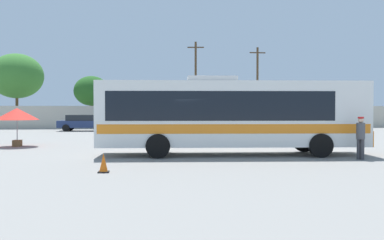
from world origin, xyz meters
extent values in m
plane|color=gray|center=(0.00, 10.00, 0.00)|extent=(300.00, 300.00, 0.00)
cube|color=#B2AD9E|center=(0.00, 25.78, 1.17)|extent=(80.00, 0.30, 2.34)
cube|color=white|center=(1.33, -0.04, 1.88)|extent=(12.09, 3.23, 2.88)
cube|color=black|center=(0.74, 0.00, 2.23)|extent=(9.94, 3.13, 1.27)
cube|color=orange|center=(1.33, -0.04, 1.25)|extent=(11.85, 3.24, 0.40)
cube|color=#19212D|center=(7.32, -0.38, 2.40)|extent=(0.17, 2.29, 1.50)
cube|color=orange|center=(7.33, -0.38, 0.79)|extent=(0.20, 2.50, 0.69)
cube|color=#B2B2B2|center=(0.44, 0.02, 3.44)|extent=(2.28, 1.53, 0.24)
cylinder|color=black|center=(5.11, 0.98, 0.52)|extent=(1.06, 0.36, 1.04)
cylinder|color=black|center=(4.97, -1.47, 0.52)|extent=(1.06, 0.36, 1.04)
cylinder|color=black|center=(-1.88, 1.37, 0.52)|extent=(1.06, 0.36, 1.04)
cylinder|color=black|center=(-2.02, -1.07, 0.52)|extent=(1.06, 0.36, 1.04)
cylinder|color=#38383D|center=(6.29, -2.23, 0.42)|extent=(0.16, 0.16, 0.85)
cylinder|color=#38383D|center=(6.39, -2.36, 0.42)|extent=(0.16, 0.16, 0.85)
cylinder|color=#4C4C51|center=(6.34, -2.30, 1.18)|extent=(0.50, 0.50, 0.67)
sphere|color=beige|center=(6.34, -2.30, 1.64)|extent=(0.23, 0.23, 0.23)
cylinder|color=red|center=(6.34, -2.30, 1.74)|extent=(0.24, 0.24, 0.07)
cylinder|color=gray|center=(-9.69, 5.33, 1.04)|extent=(0.05, 0.05, 2.09)
cone|color=red|center=(-9.69, 5.33, 1.81)|extent=(2.38, 2.38, 0.66)
cube|color=brown|center=(-9.69, 5.33, 0.18)|extent=(0.45, 0.45, 0.36)
cube|color=navy|center=(-8.49, 21.46, 0.64)|extent=(4.62, 2.07, 0.64)
cube|color=black|center=(-8.72, 21.48, 1.23)|extent=(2.58, 1.80, 0.53)
cylinder|color=black|center=(-7.04, 22.26, 0.32)|extent=(0.65, 0.26, 0.64)
cylinder|color=black|center=(-7.14, 20.50, 0.32)|extent=(0.65, 0.26, 0.64)
cylinder|color=black|center=(-9.84, 22.43, 0.32)|extent=(0.65, 0.26, 0.64)
cylinder|color=black|center=(-9.94, 20.67, 0.32)|extent=(0.65, 0.26, 0.64)
cube|color=#B7BABF|center=(-1.96, 22.49, 0.64)|extent=(4.48, 2.20, 0.64)
cube|color=black|center=(-1.75, 22.51, 1.23)|extent=(2.53, 1.87, 0.53)
cylinder|color=black|center=(-3.21, 21.49, 0.32)|extent=(0.66, 0.28, 0.64)
cylinder|color=black|center=(-3.38, 23.24, 0.32)|extent=(0.66, 0.28, 0.64)
cylinder|color=black|center=(-0.54, 21.74, 0.32)|extent=(0.66, 0.28, 0.64)
cylinder|color=black|center=(-0.71, 23.50, 0.32)|extent=(0.66, 0.28, 0.64)
cube|color=black|center=(4.14, 22.29, 0.66)|extent=(4.69, 2.17, 0.67)
cube|color=black|center=(3.91, 22.27, 1.27)|extent=(2.64, 1.86, 0.55)
cylinder|color=black|center=(5.47, 23.28, 0.32)|extent=(0.66, 0.27, 0.64)
cylinder|color=black|center=(5.62, 21.52, 0.32)|extent=(0.66, 0.27, 0.64)
cylinder|color=black|center=(2.66, 23.05, 0.32)|extent=(0.66, 0.27, 0.64)
cylinder|color=black|center=(2.80, 21.29, 0.32)|extent=(0.66, 0.27, 0.64)
cylinder|color=#4C3823|center=(2.58, 27.46, 4.65)|extent=(0.24, 0.24, 9.29)
cube|color=#473321|center=(2.58, 27.46, 8.69)|extent=(1.80, 0.32, 0.12)
cylinder|color=#4C3823|center=(9.68, 28.52, 4.47)|extent=(0.24, 0.24, 8.93)
cube|color=#473321|center=(9.68, 28.52, 8.33)|extent=(1.80, 0.18, 0.12)
cylinder|color=brown|center=(-17.40, 31.50, 1.83)|extent=(0.32, 0.32, 3.67)
ellipsoid|color=#38752D|center=(-17.40, 31.50, 5.75)|extent=(5.95, 5.95, 5.06)
cylinder|color=brown|center=(-8.73, 28.93, 1.33)|extent=(0.32, 0.32, 2.66)
ellipsoid|color=#23561E|center=(-8.73, 28.93, 4.00)|extent=(3.83, 3.83, 3.25)
cube|color=black|center=(-3.89, -4.98, 0.02)|extent=(0.36, 0.36, 0.04)
cone|color=orange|center=(-3.89, -4.98, 0.34)|extent=(0.28, 0.28, 0.60)
camera|label=1|loc=(-2.34, -19.54, 2.15)|focal=40.72mm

